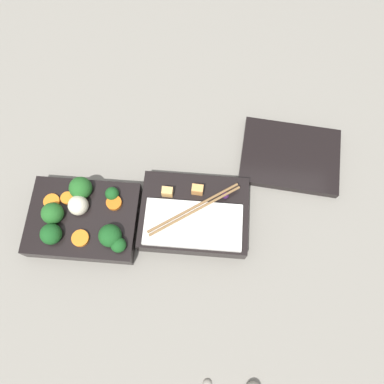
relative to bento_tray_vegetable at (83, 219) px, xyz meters
name	(u,v)px	position (x,y,z in m)	size (l,w,h in m)	color
ground_plane	(135,226)	(0.10, 0.00, -0.03)	(3.00, 3.00, 0.00)	gray
bento_tray_vegetable	(83,219)	(0.00, 0.00, 0.00)	(0.21, 0.15, 0.07)	black
bento_tray_rice	(194,216)	(0.21, 0.02, 0.00)	(0.21, 0.15, 0.06)	black
bento_lid	(290,156)	(0.40, 0.17, -0.02)	(0.20, 0.15, 0.02)	black
pebble_1	(207,384)	(0.26, -0.27, -0.02)	(0.02, 0.02, 0.02)	gray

